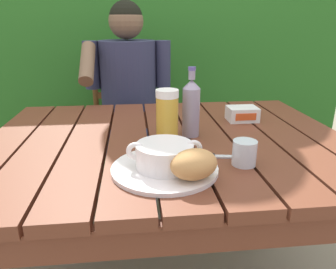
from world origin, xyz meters
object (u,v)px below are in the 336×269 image
Objects in this scene: serving_plate at (165,168)px; bread_roll at (194,164)px; soup_bowl at (165,155)px; water_glass_small at (244,153)px; beer_glass at (167,116)px; chair_near_diner at (131,124)px; beer_bottle at (191,107)px; table_knife at (214,156)px; person_eating at (129,96)px; butter_tub at (242,114)px.

bread_roll reaches higher than serving_plate.
soup_bowl reaches higher than water_glass_small.
bread_roll is 0.19m from water_glass_small.
serving_plate is 1.66× the size of beer_glass.
chair_near_diner is 4.12× the size of beer_bottle.
serving_plate is at bearing -155.10° from table_knife.
beer_glass is 0.22m from table_knife.
chair_near_diner is 1.27m from water_glass_small.
serving_plate is (0.11, -1.01, 0.02)m from person_eating.
chair_near_diner is 3.43× the size of serving_plate.
soup_bowl reaches higher than table_knife.
beer_bottle is at bearing 26.00° from beer_glass.
serving_plate is 0.25m from beer_glass.
butter_tub is at bearing 49.84° from serving_plate.
table_knife is at bearing -51.87° from beer_glass.
beer_bottle reaches higher than serving_plate.
bread_roll is at bearing -150.84° from water_glass_small.
chair_near_diner reaches higher than table_knife.
person_eating is 5.03× the size of beer_bottle.
butter_tub is (0.48, -0.57, 0.04)m from person_eating.
bread_roll is 0.36m from beer_bottle.
table_knife is (-0.07, 0.06, -0.03)m from water_glass_small.
beer_glass is 1.47× the size of butter_tub.
table_knife is at bearing 58.80° from bread_roll.
serving_plate is at bearing -130.16° from butter_tub.
bread_roll is at bearing -83.70° from beer_glass.
table_knife is (0.13, -0.16, -0.09)m from beer_glass.
chair_near_diner reaches higher than beer_glass.
beer_glass is 0.40m from butter_tub.
beer_bottle is 2.03× the size of butter_tub.
chair_near_diner reaches higher than bread_roll.
beer_bottle is (0.09, 0.04, 0.02)m from beer_glass.
bread_roll is 1.03× the size of table_knife.
soup_bowl is 0.18m from table_knife.
person_eating is 0.77m from beer_bottle.
butter_tub reaches higher than table_knife.
butter_tub reaches higher than serving_plate.
beer_bottle is (0.12, 0.28, 0.06)m from soup_bowl.
table_knife is at bearing 140.91° from water_glass_small.
soup_bowl is 1.46× the size of table_knife.
soup_bowl is 2.86× the size of water_glass_small.
person_eating is at bearing 96.10° from serving_plate.
person_eating reaches higher than beer_glass.
beer_glass is at bearing -82.00° from chair_near_diner.
beer_glass is 0.73× the size of beer_bottle.
soup_bowl is 1.41× the size of bread_roll.
person_eating is (-0.00, -0.20, 0.23)m from chair_near_diner.
water_glass_small is at bearing -67.52° from beer_bottle.
bread_roll is 1.21× the size of butter_tub.
beer_glass is at bearing -148.85° from butter_tub.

